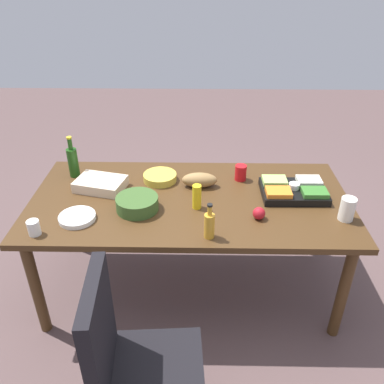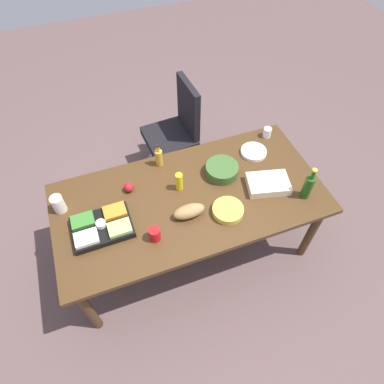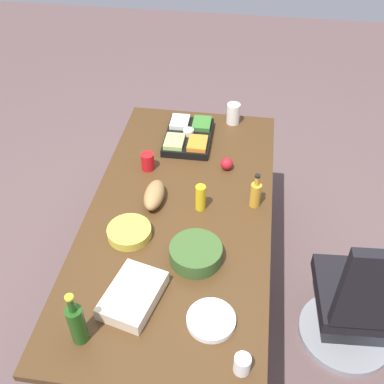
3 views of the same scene
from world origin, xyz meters
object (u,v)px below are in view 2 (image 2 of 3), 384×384
(chip_bowl, at_px, (228,210))
(wine_bottle, at_px, (308,186))
(bread_loaf, at_px, (189,211))
(apple_red, at_px, (129,187))
(sheet_cake, at_px, (268,184))
(red_solo_cup, at_px, (155,234))
(salad_bowl, at_px, (222,170))
(paper_plate_stack, at_px, (254,152))
(conference_table, at_px, (190,203))
(veggie_tray, at_px, (102,226))
(office_chair, at_px, (175,139))
(mustard_bottle, at_px, (179,182))
(dressing_bottle, at_px, (159,157))
(mayo_jar, at_px, (58,204))
(paper_cup, at_px, (267,132))

(chip_bowl, bearing_deg, wine_bottle, 174.44)
(bread_loaf, bearing_deg, apple_red, -46.73)
(sheet_cake, bearing_deg, red_solo_cup, 8.42)
(salad_bowl, distance_m, paper_plate_stack, 0.37)
(conference_table, height_order, veggie_tray, veggie_tray)
(sheet_cake, height_order, red_solo_cup, red_solo_cup)
(sheet_cake, bearing_deg, apple_red, -18.24)
(sheet_cake, bearing_deg, office_chair, -71.17)
(chip_bowl, bearing_deg, bread_loaf, -15.32)
(mustard_bottle, height_order, dressing_bottle, dressing_bottle)
(conference_table, distance_m, bread_loaf, 0.21)
(paper_plate_stack, bearing_deg, mayo_jar, 1.22)
(salad_bowl, relative_size, veggie_tray, 0.62)
(office_chair, height_order, mayo_jar, office_chair)
(mayo_jar, xyz_separation_m, wine_bottle, (-1.77, 0.51, 0.04))
(red_solo_cup, distance_m, dressing_bottle, 0.71)
(conference_table, bearing_deg, chip_bowl, 133.10)
(mustard_bottle, relative_size, chip_bowl, 0.69)
(conference_table, height_order, sheet_cake, sheet_cake)
(salad_bowl, xyz_separation_m, dressing_bottle, (0.44, -0.27, 0.04))
(salad_bowl, height_order, red_solo_cup, red_solo_cup)
(veggie_tray, distance_m, apple_red, 0.38)
(paper_cup, bearing_deg, paper_plate_stack, 36.17)
(mayo_jar, xyz_separation_m, red_solo_cup, (-0.59, 0.48, -0.02))
(sheet_cake, distance_m, wine_bottle, 0.30)
(veggie_tray, xyz_separation_m, red_solo_cup, (-0.33, 0.20, 0.02))
(paper_plate_stack, xyz_separation_m, sheet_cake, (0.06, 0.37, 0.02))
(paper_plate_stack, distance_m, bread_loaf, 0.84)
(veggie_tray, bearing_deg, apple_red, -133.29)
(salad_bowl, xyz_separation_m, mustard_bottle, (0.37, 0.03, 0.04))
(paper_plate_stack, bearing_deg, dressing_bottle, -11.08)
(dressing_bottle, bearing_deg, salad_bowl, 148.34)
(wine_bottle, distance_m, red_solo_cup, 1.19)
(wine_bottle, height_order, paper_cup, wine_bottle)
(mustard_bottle, xyz_separation_m, paper_cup, (-0.92, -0.29, -0.04))
(conference_table, xyz_separation_m, veggie_tray, (0.68, 0.05, 0.11))
(dressing_bottle, bearing_deg, sheet_cake, 144.18)
(veggie_tray, xyz_separation_m, dressing_bottle, (-0.57, -0.46, 0.05))
(veggie_tray, distance_m, chip_bowl, 0.92)
(salad_bowl, bearing_deg, paper_cup, -154.18)
(bread_loaf, relative_size, red_solo_cup, 2.18)
(bread_loaf, height_order, red_solo_cup, red_solo_cup)
(bread_loaf, height_order, dressing_bottle, dressing_bottle)
(dressing_bottle, bearing_deg, chip_bowl, 117.46)
(mayo_jar, xyz_separation_m, chip_bowl, (-1.16, 0.45, -0.05))
(paper_plate_stack, height_order, sheet_cake, sheet_cake)
(veggie_tray, bearing_deg, paper_plate_stack, -167.13)
(veggie_tray, bearing_deg, conference_table, -175.51)
(apple_red, distance_m, dressing_bottle, 0.36)
(wine_bottle, bearing_deg, chip_bowl, -5.56)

